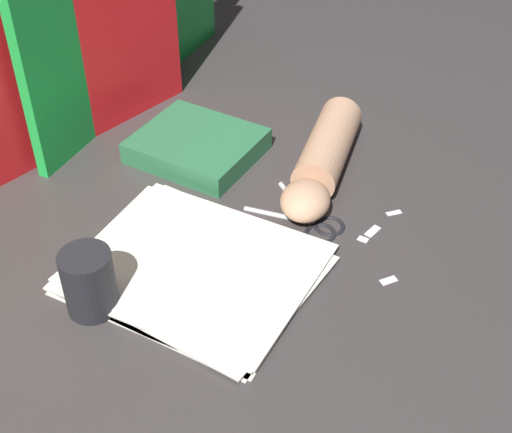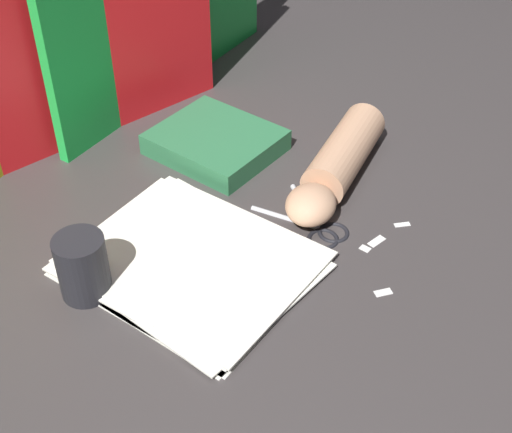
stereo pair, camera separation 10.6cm
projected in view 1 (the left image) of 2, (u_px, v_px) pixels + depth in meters
name	position (u px, v px, depth m)	size (l,w,h in m)	color
ground_plane	(246.00, 234.00, 1.12)	(6.00, 6.00, 0.00)	#3D3838
backdrop_panel_center	(9.00, 17.00, 1.10)	(0.67, 0.14, 0.54)	red
paper_stack	(195.00, 269.00, 1.05)	(0.30, 0.36, 0.02)	white
book_closed	(197.00, 146.00, 1.28)	(0.18, 0.21, 0.04)	#2D7247
scissors	(312.00, 221.00, 1.14)	(0.12, 0.17, 0.01)	silver
hand_forearm	(323.00, 159.00, 1.21)	(0.33, 0.15, 0.08)	tan
paper_scrap_near	(389.00, 280.00, 1.04)	(0.03, 0.02, 0.00)	white
paper_scrap_mid	(394.00, 213.00, 1.16)	(0.03, 0.02, 0.00)	white
paper_scrap_far	(373.00, 231.00, 1.12)	(0.03, 0.02, 0.00)	white
paper_scrap_side	(363.00, 239.00, 1.11)	(0.01, 0.02, 0.00)	white
mug	(89.00, 282.00, 0.97)	(0.07, 0.07, 0.10)	#232328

